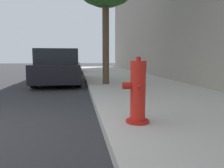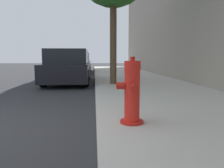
{
  "view_description": "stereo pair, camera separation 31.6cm",
  "coord_description": "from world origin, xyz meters",
  "views": [
    {
      "loc": [
        1.54,
        -2.98,
        1.1
      ],
      "look_at": [
        2.2,
        1.25,
        0.58
      ],
      "focal_mm": 35.0,
      "sensor_mm": 36.0,
      "label": 1
    },
    {
      "loc": [
        1.85,
        -3.01,
        1.1
      ],
      "look_at": [
        2.2,
        1.25,
        0.58
      ],
      "focal_mm": 35.0,
      "sensor_mm": 36.0,
      "label": 2
    }
  ],
  "objects": [
    {
      "name": "parked_car_near",
      "position": [
        0.75,
        6.5,
        0.69
      ],
      "size": [
        1.79,
        4.33,
        1.43
      ],
      "color": "black",
      "rests_on": "ground_plane"
    },
    {
      "name": "parked_car_mid",
      "position": [
        0.71,
        12.47,
        0.68
      ],
      "size": [
        1.74,
        4.55,
        1.41
      ],
      "color": "silver",
      "rests_on": "ground_plane"
    },
    {
      "name": "sidewalk_slab",
      "position": [
        3.67,
        0.0,
        0.08
      ],
      "size": [
        3.59,
        40.0,
        0.15
      ],
      "color": "#B7B2A8",
      "rests_on": "ground_plane"
    },
    {
      "name": "fire_hydrant",
      "position": [
        2.39,
        0.05,
        0.59
      ],
      "size": [
        0.4,
        0.41,
        0.96
      ],
      "color": "red",
      "rests_on": "sidewalk_slab"
    }
  ]
}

